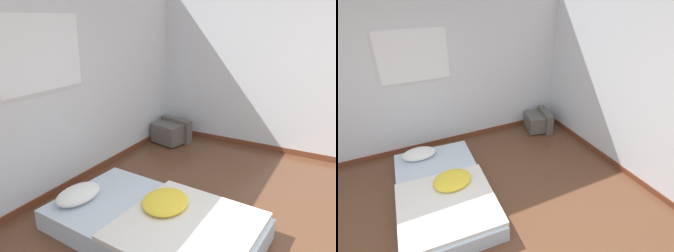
# 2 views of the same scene
# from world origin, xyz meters

# --- Properties ---
(wall_back) EXTENTS (8.14, 0.08, 2.60)m
(wall_back) POSITION_xyz_m (0.00, 2.74, 1.29)
(wall_back) COLOR silver
(wall_back) RESTS_ON ground_plane
(mattress_bed) EXTENTS (1.30, 2.11, 0.36)m
(mattress_bed) POSITION_xyz_m (0.12, 1.26, 0.14)
(mattress_bed) COLOR silver
(mattress_bed) RESTS_ON ground_plane
(crt_tv) EXTENTS (0.56, 0.63, 0.40)m
(crt_tv) POSITION_xyz_m (2.39, 2.36, 0.19)
(crt_tv) COLOR #56514C
(crt_tv) RESTS_ON ground_plane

